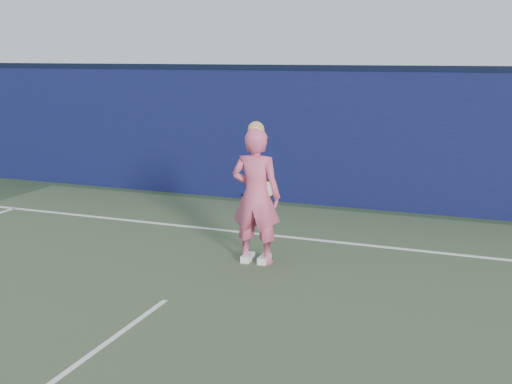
% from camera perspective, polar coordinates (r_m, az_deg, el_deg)
% --- Properties ---
extents(ground, '(80.00, 80.00, 0.00)m').
position_cam_1_polar(ground, '(6.81, -12.22, -12.40)').
color(ground, '#283F27').
rests_on(ground, ground).
extents(backstop_wall, '(24.00, 0.40, 2.50)m').
position_cam_1_polar(backstop_wall, '(12.26, 4.25, 4.88)').
color(backstop_wall, '#0B1333').
rests_on(backstop_wall, ground).
extents(wall_cap, '(24.00, 0.42, 0.10)m').
position_cam_1_polar(wall_cap, '(12.16, 4.35, 10.97)').
color(wall_cap, black).
rests_on(wall_cap, backstop_wall).
extents(player, '(0.70, 0.47, 1.94)m').
position_cam_1_polar(player, '(8.62, 0.00, -0.33)').
color(player, '#D75378').
rests_on(player, ground).
extents(racket, '(0.51, 0.17, 0.27)m').
position_cam_1_polar(racket, '(9.05, 0.82, 0.21)').
color(racket, black).
rests_on(racket, ground).
extents(court_lines, '(11.00, 12.04, 0.01)m').
position_cam_1_polar(court_lines, '(6.56, -13.82, -13.36)').
color(court_lines, white).
rests_on(court_lines, court_surface).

